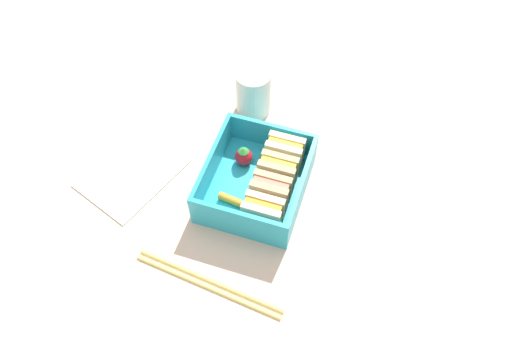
% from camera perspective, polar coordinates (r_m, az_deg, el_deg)
% --- Properties ---
extents(ground_plane, '(1.20, 1.20, 0.02)m').
position_cam_1_polar(ground_plane, '(0.71, -0.00, -1.66)').
color(ground_plane, beige).
extents(bento_tray, '(0.15, 0.13, 0.01)m').
position_cam_1_polar(bento_tray, '(0.70, -0.00, -0.96)').
color(bento_tray, '#27A5C0').
rests_on(bento_tray, ground_plane).
extents(bento_rim, '(0.15, 0.13, 0.05)m').
position_cam_1_polar(bento_rim, '(0.68, -0.00, 0.37)').
color(bento_rim, '#27A5C0').
rests_on(bento_rim, bento_tray).
extents(sandwich_left, '(0.03, 0.05, 0.05)m').
position_cam_1_polar(sandwich_left, '(0.70, 3.32, 3.12)').
color(sandwich_left, beige).
rests_on(sandwich_left, bento_tray).
extents(sandwich_center_left, '(0.03, 0.05, 0.05)m').
position_cam_1_polar(sandwich_center_left, '(0.68, 2.53, 0.94)').
color(sandwich_center_left, tan).
rests_on(sandwich_center_left, bento_tray).
extents(sandwich_center, '(0.03, 0.05, 0.05)m').
position_cam_1_polar(sandwich_center, '(0.66, 1.69, -1.36)').
color(sandwich_center, tan).
rests_on(sandwich_center, bento_tray).
extents(sandwich_center_right, '(0.03, 0.05, 0.05)m').
position_cam_1_polar(sandwich_center_right, '(0.65, 0.81, -3.79)').
color(sandwich_center_right, beige).
rests_on(sandwich_center_right, bento_tray).
extents(strawberry_far_left, '(0.03, 0.03, 0.03)m').
position_cam_1_polar(strawberry_far_left, '(0.71, -1.42, 2.62)').
color(strawberry_far_left, red).
rests_on(strawberry_far_left, bento_tray).
extents(carrot_stick_far_left, '(0.02, 0.04, 0.01)m').
position_cam_1_polar(carrot_stick_far_left, '(0.68, -2.81, -2.41)').
color(carrot_stick_far_left, orange).
rests_on(carrot_stick_far_left, bento_tray).
extents(chopstick_pair, '(0.04, 0.20, 0.01)m').
position_cam_1_polar(chopstick_pair, '(0.64, -5.45, -11.74)').
color(chopstick_pair, tan).
rests_on(chopstick_pair, ground_plane).
extents(drinking_glass, '(0.05, 0.05, 0.08)m').
position_cam_1_polar(drinking_glass, '(0.77, -0.31, 9.87)').
color(drinking_glass, silver).
rests_on(drinking_glass, ground_plane).
extents(folded_napkin, '(0.17, 0.15, 0.00)m').
position_cam_1_polar(folded_napkin, '(0.74, -13.94, 0.75)').
color(folded_napkin, silver).
rests_on(folded_napkin, ground_plane).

